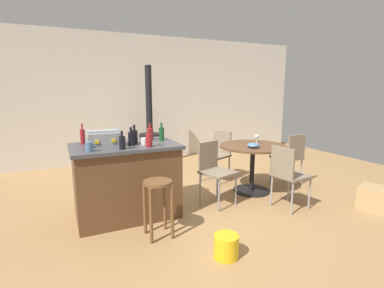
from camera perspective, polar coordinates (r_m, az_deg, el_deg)
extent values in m
plane|color=#A37A4C|center=(4.09, 1.55, -11.69)|extent=(8.80, 8.80, 0.00)
cube|color=beige|center=(6.52, -10.01, 8.74)|extent=(8.00, 0.10, 2.70)
cube|color=brown|center=(3.69, -12.79, -7.31)|extent=(1.20, 0.74, 0.87)
cube|color=#424247|center=(3.58, -13.09, -0.39)|extent=(1.26, 0.80, 0.04)
cylinder|color=brown|center=(3.31, -5.39, -11.79)|extent=(0.04, 0.04, 0.59)
cylinder|color=brown|center=(3.25, -9.29, -12.35)|extent=(0.04, 0.04, 0.59)
cylinder|color=brown|center=(3.04, -8.08, -13.93)|extent=(0.04, 0.04, 0.59)
cylinder|color=brown|center=(3.11, -3.92, -13.28)|extent=(0.04, 0.04, 0.59)
cylinder|color=brown|center=(3.06, -6.80, -7.50)|extent=(0.31, 0.31, 0.03)
cylinder|color=black|center=(4.64, 11.59, -8.97)|extent=(0.55, 0.55, 0.02)
cylinder|color=black|center=(4.54, 11.75, -4.94)|extent=(0.07, 0.07, 0.70)
cylinder|color=brown|center=(4.46, 11.93, -0.42)|extent=(1.00, 1.00, 0.03)
cube|color=#7F705B|center=(4.04, 18.99, -5.86)|extent=(0.45, 0.45, 0.03)
cube|color=#7F705B|center=(3.85, 17.37, -3.49)|extent=(0.07, 0.36, 0.40)
cylinder|color=gray|center=(4.09, 15.40, -8.84)|extent=(0.02, 0.02, 0.43)
cylinder|color=gray|center=(3.88, 19.13, -10.12)|extent=(0.02, 0.02, 0.43)
cylinder|color=gray|center=(4.14, 22.14, -9.02)|extent=(0.02, 0.02, 0.43)
cylinder|color=gray|center=(4.34, 18.49, -7.89)|extent=(0.02, 0.02, 0.43)
cube|color=#7F705B|center=(5.02, 18.15, -2.50)|extent=(0.43, 0.43, 0.03)
cube|color=#7F705B|center=(4.86, 19.94, -0.63)|extent=(0.36, 0.05, 0.40)
cylinder|color=gray|center=(4.85, 18.12, -5.84)|extent=(0.02, 0.02, 0.44)
cylinder|color=gray|center=(5.10, 20.70, -5.19)|extent=(0.02, 0.02, 0.44)
cylinder|color=gray|center=(5.31, 17.88, -4.39)|extent=(0.02, 0.02, 0.44)
cylinder|color=gray|center=(5.07, 15.27, -4.96)|extent=(0.02, 0.02, 0.44)
cube|color=#7F705B|center=(4.91, 4.61, -2.29)|extent=(0.52, 0.52, 0.03)
cube|color=#7F705B|center=(5.02, 6.00, 0.30)|extent=(0.16, 0.34, 0.40)
cylinder|color=gray|center=(5.00, 7.32, -4.88)|extent=(0.02, 0.02, 0.44)
cylinder|color=gray|center=(5.20, 4.28, -4.21)|extent=(0.02, 0.02, 0.44)
cylinder|color=gray|center=(4.95, 1.80, -4.96)|extent=(0.02, 0.02, 0.44)
cylinder|color=gray|center=(4.74, 4.89, -5.71)|extent=(0.02, 0.02, 0.44)
cube|color=#7F705B|center=(3.93, 5.21, -5.61)|extent=(0.50, 0.50, 0.03)
cube|color=#7F705B|center=(4.01, 3.25, -2.32)|extent=(0.35, 0.13, 0.40)
cylinder|color=gray|center=(4.23, 5.01, -7.75)|extent=(0.02, 0.02, 0.44)
cylinder|color=gray|center=(4.00, 1.68, -8.82)|extent=(0.02, 0.02, 0.44)
cylinder|color=gray|center=(3.78, 5.32, -10.06)|extent=(0.02, 0.02, 0.44)
cylinder|color=gray|center=(4.03, 8.62, -8.83)|extent=(0.02, 0.02, 0.44)
cylinder|color=black|center=(6.14, -8.15, -3.80)|extent=(0.37, 0.37, 0.06)
cylinder|color=black|center=(6.07, -8.23, -0.77)|extent=(0.44, 0.44, 0.60)
cube|color=#2D2826|center=(5.86, -7.61, -1.16)|extent=(0.20, 0.02, 0.20)
cylinder|color=black|center=(5.95, -8.49, 8.56)|extent=(0.13, 0.13, 1.37)
cube|color=gray|center=(3.49, -17.03, 0.87)|extent=(0.36, 0.27, 0.17)
cube|color=gray|center=(3.47, -17.12, 2.43)|extent=(0.34, 0.16, 0.02)
cube|color=yellow|center=(3.34, -18.22, 0.37)|extent=(0.04, 0.01, 0.04)
cube|color=yellow|center=(3.36, -15.17, 0.61)|extent=(0.04, 0.01, 0.04)
cylinder|color=black|center=(3.49, -11.90, 1.01)|extent=(0.07, 0.07, 0.16)
cylinder|color=black|center=(3.47, -11.97, 2.79)|extent=(0.03, 0.03, 0.06)
cylinder|color=maroon|center=(3.83, -8.24, 1.96)|extent=(0.08, 0.08, 0.15)
cylinder|color=maroon|center=(3.82, -8.28, 3.52)|extent=(0.03, 0.03, 0.06)
cylinder|color=maroon|center=(3.36, -8.49, 0.70)|extent=(0.08, 0.08, 0.15)
cylinder|color=maroon|center=(3.35, -8.54, 2.45)|extent=(0.03, 0.03, 0.06)
cylinder|color=black|center=(3.58, -11.27, 1.37)|extent=(0.08, 0.08, 0.17)
cylinder|color=black|center=(3.56, -11.34, 3.24)|extent=(0.03, 0.03, 0.07)
cylinder|color=black|center=(3.28, -13.59, 0.25)|extent=(0.07, 0.07, 0.15)
cylinder|color=black|center=(3.26, -13.67, 2.02)|extent=(0.03, 0.03, 0.06)
cylinder|color=maroon|center=(3.72, -20.75, 1.33)|extent=(0.06, 0.06, 0.18)
cylinder|color=maroon|center=(3.71, -20.88, 3.23)|extent=(0.02, 0.02, 0.07)
cylinder|color=#194C23|center=(3.75, -6.02, 1.95)|extent=(0.07, 0.07, 0.17)
cylinder|color=#194C23|center=(3.73, -6.06, 3.74)|extent=(0.03, 0.03, 0.07)
cylinder|color=white|center=(3.51, -9.35, 0.54)|extent=(0.08, 0.08, 0.08)
torus|color=white|center=(3.53, -8.52, 0.67)|extent=(0.05, 0.01, 0.05)
cylinder|color=#4C7099|center=(3.25, -19.64, -0.54)|extent=(0.08, 0.08, 0.11)
torus|color=#4C7099|center=(3.26, -18.77, -0.38)|extent=(0.05, 0.01, 0.05)
cylinder|color=silver|center=(4.61, 12.59, 0.13)|extent=(0.06, 0.06, 0.00)
cylinder|color=silver|center=(4.60, 12.61, 0.65)|extent=(0.01, 0.01, 0.08)
ellipsoid|color=silver|center=(4.59, 12.64, 1.48)|extent=(0.07, 0.07, 0.06)
ellipsoid|color=#4C7099|center=(4.26, 11.99, -0.25)|extent=(0.18, 0.18, 0.07)
cube|color=tan|center=(4.60, 32.41, -8.95)|extent=(0.50, 0.50, 0.28)
cylinder|color=yellow|center=(2.90, 6.76, -19.37)|extent=(0.24, 0.24, 0.22)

